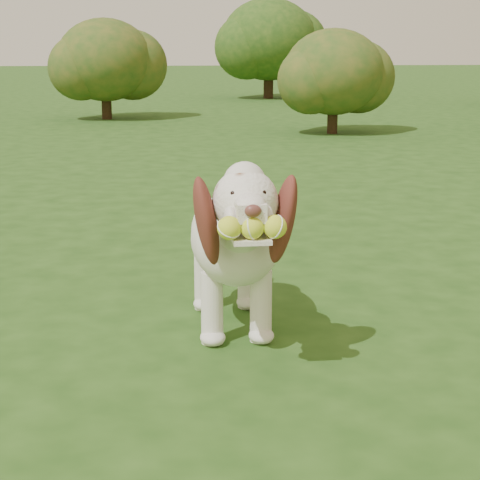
{
  "coord_description": "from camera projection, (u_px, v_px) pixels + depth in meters",
  "views": [
    {
      "loc": [
        -0.43,
        -2.9,
        1.1
      ],
      "look_at": [
        -0.18,
        -0.16,
        0.42
      ],
      "focal_mm": 60.0,
      "sensor_mm": 36.0,
      "label": 1
    }
  ],
  "objects": [
    {
      "name": "shrub_c",
      "position": [
        334.0,
        72.0,
        9.92
      ],
      "size": [
        1.25,
        1.25,
        1.29
      ],
      "color": "#382314",
      "rests_on": "ground"
    },
    {
      "name": "dog",
      "position": [
        233.0,
        236.0,
        3.05
      ],
      "size": [
        0.38,
        1.1,
        0.72
      ],
      "rotation": [
        0.0,
        0.0,
        0.03
      ],
      "color": "silver",
      "rests_on": "ground"
    },
    {
      "name": "ground",
      "position": [
        283.0,
        335.0,
        3.1
      ],
      "size": [
        80.0,
        80.0,
        0.0
      ],
      "primitive_type": "plane",
      "color": "#1F4212",
      "rests_on": "ground"
    },
    {
      "name": "shrub_i",
      "position": [
        269.0,
        40.0,
        16.34
      ],
      "size": [
        1.94,
        1.94,
        2.01
      ],
      "color": "#382314",
      "rests_on": "ground"
    },
    {
      "name": "shrub_b",
      "position": [
        105.0,
        60.0,
        11.82
      ],
      "size": [
        1.42,
        1.42,
        1.48
      ],
      "color": "#382314",
      "rests_on": "ground"
    }
  ]
}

